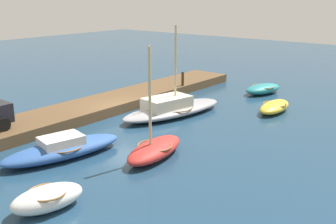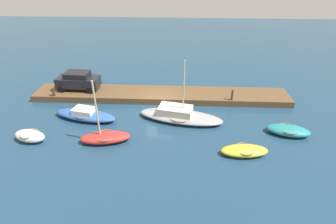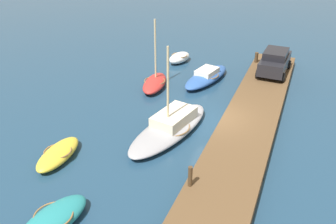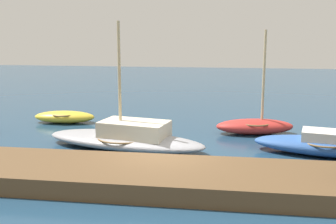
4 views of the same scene
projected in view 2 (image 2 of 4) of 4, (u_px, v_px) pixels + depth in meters
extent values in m
plane|color=navy|center=(159.00, 107.00, 23.66)|extent=(84.00, 84.00, 0.00)
cube|color=brown|center=(161.00, 95.00, 25.12)|extent=(23.77, 3.04, 0.58)
ellipsoid|color=#2D569E|center=(85.00, 115.00, 21.75)|extent=(5.54, 2.79, 0.69)
torus|color=olive|center=(85.00, 113.00, 21.66)|extent=(2.10, 2.10, 0.07)
cube|color=silver|center=(84.00, 111.00, 21.56)|extent=(1.96, 1.52, 0.41)
ellipsoid|color=#B72D28|center=(105.00, 137.00, 19.01)|extent=(3.75, 1.97, 0.69)
torus|color=olive|center=(105.00, 135.00, 18.91)|extent=(1.71, 1.71, 0.07)
cylinder|color=#C6B284|center=(96.00, 110.00, 17.82)|extent=(0.12, 0.12, 4.21)
ellipsoid|color=gold|center=(244.00, 151.00, 17.75)|extent=(3.24, 1.51, 0.62)
torus|color=olive|center=(245.00, 149.00, 17.66)|extent=(1.46, 1.46, 0.07)
ellipsoid|color=white|center=(30.00, 136.00, 19.08)|extent=(2.59, 1.73, 0.80)
torus|color=olive|center=(29.00, 133.00, 18.98)|extent=(1.54, 1.54, 0.07)
ellipsoid|color=#939399|center=(181.00, 117.00, 21.59)|extent=(7.13, 3.52, 0.63)
torus|color=olive|center=(181.00, 115.00, 21.50)|extent=(2.68, 2.68, 0.07)
cube|color=beige|center=(175.00, 111.00, 21.43)|extent=(2.92, 2.03, 0.64)
cylinder|color=#C6B284|center=(184.00, 89.00, 20.32)|extent=(0.12, 0.12, 4.58)
ellipsoid|color=teal|center=(288.00, 130.00, 19.81)|extent=(3.36, 2.10, 0.67)
torus|color=olive|center=(289.00, 128.00, 19.72)|extent=(1.83, 1.83, 0.07)
cylinder|color=#47331E|center=(232.00, 95.00, 23.36)|extent=(0.19, 0.19, 0.97)
cylinder|color=#47331E|center=(53.00, 92.00, 24.11)|extent=(0.26, 0.26, 0.78)
cube|color=black|center=(78.00, 82.00, 25.20)|extent=(4.00, 1.92, 0.90)
cube|color=black|center=(77.00, 75.00, 24.85)|extent=(2.26, 1.63, 0.51)
cylinder|color=black|center=(61.00, 89.00, 24.79)|extent=(0.65, 0.25, 0.64)
cylinder|color=black|center=(69.00, 82.00, 26.29)|extent=(0.65, 0.25, 0.64)
cylinder|color=black|center=(90.00, 90.00, 24.56)|extent=(0.65, 0.25, 0.64)
cylinder|color=black|center=(96.00, 83.00, 26.07)|extent=(0.65, 0.25, 0.64)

